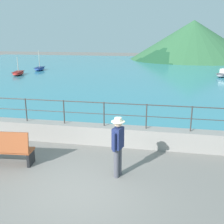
% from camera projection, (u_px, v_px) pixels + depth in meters
% --- Properties ---
extents(ground_plane, '(120.00, 120.00, 0.00)m').
position_uv_depth(ground_plane, '(78.00, 190.00, 7.03)').
color(ground_plane, slate).
extents(promenade_wall, '(20.00, 0.56, 0.70)m').
position_uv_depth(promenade_wall, '(104.00, 135.00, 9.95)').
color(promenade_wall, gray).
rests_on(promenade_wall, ground).
extents(railing, '(18.44, 0.04, 0.90)m').
position_uv_depth(railing, '(104.00, 110.00, 9.69)').
color(railing, '#383330').
rests_on(railing, promenade_wall).
extents(lake_water, '(64.00, 44.32, 0.06)m').
position_uv_depth(lake_water, '(146.00, 70.00, 31.43)').
color(lake_water, teal).
rests_on(lake_water, ground).
extents(hill_main, '(21.10, 21.10, 6.46)m').
position_uv_depth(hill_main, '(193.00, 40.00, 45.08)').
color(hill_main, '#33663D').
rests_on(hill_main, ground).
extents(hill_secondary, '(15.81, 15.81, 4.49)m').
position_uv_depth(hill_secondary, '(182.00, 47.00, 43.62)').
color(hill_secondary, '#1E4C2D').
rests_on(hill_secondary, ground).
extents(bench_main, '(1.74, 0.71, 1.13)m').
position_uv_depth(bench_main, '(4.00, 148.00, 8.24)').
color(bench_main, '#9E4C28').
rests_on(bench_main, ground).
extents(person_walking, '(0.38, 0.55, 1.75)m').
position_uv_depth(person_walking, '(118.00, 144.00, 7.46)').
color(person_walking, '#4C4C56').
rests_on(person_walking, ground).
extents(boat_0, '(1.38, 2.44, 1.82)m').
position_uv_depth(boat_0, '(18.00, 73.00, 27.26)').
color(boat_0, red).
rests_on(boat_0, lake_water).
extents(boat_1, '(1.92, 2.44, 0.76)m').
position_uv_depth(boat_1, '(223.00, 74.00, 26.11)').
color(boat_1, gray).
rests_on(boat_1, lake_water).
extents(boat_2, '(1.20, 2.40, 2.22)m').
position_uv_depth(boat_2, '(40.00, 69.00, 31.02)').
color(boat_2, '#2D4C9E').
rests_on(boat_2, lake_water).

